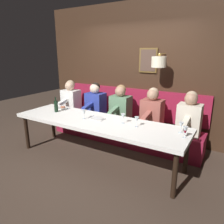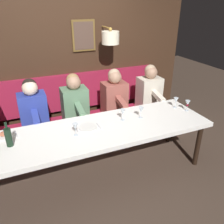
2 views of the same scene
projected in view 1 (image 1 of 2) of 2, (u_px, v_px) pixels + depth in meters
name	position (u px, v px, depth m)	size (l,w,h in m)	color
ground_plane	(98.00, 159.00, 3.81)	(12.00, 12.00, 0.00)	#423328
dining_table	(97.00, 124.00, 3.62)	(0.90, 3.12, 0.74)	white
banquette_bench	(121.00, 132.00, 4.48)	(0.52, 3.32, 0.45)	maroon
back_wall_panel	(134.00, 76.00, 4.63)	(0.59, 4.52, 2.90)	#382316
diner_nearest	(189.00, 115.00, 3.64)	(0.60, 0.40, 0.79)	beige
diner_near	(152.00, 110.00, 3.98)	(0.60, 0.40, 0.79)	#934C42
diner_middle	(120.00, 105.00, 4.32)	(0.60, 0.40, 0.79)	#567A5B
diner_far	(95.00, 102.00, 4.63)	(0.60, 0.40, 0.79)	#283893
diner_farthest	(71.00, 98.00, 4.99)	(0.60, 0.40, 0.79)	white
place_setting_0	(97.00, 118.00, 3.70)	(0.24, 0.31, 0.01)	silver
place_setting_1	(63.00, 108.00, 4.36)	(0.24, 0.32, 0.05)	silver
wine_glass_0	(137.00, 120.00, 3.27)	(0.07, 0.07, 0.16)	silver
wine_glass_1	(84.00, 112.00, 3.66)	(0.07, 0.07, 0.16)	silver
wine_glass_2	(185.00, 130.00, 2.85)	(0.07, 0.07, 0.16)	silver
wine_glass_3	(123.00, 117.00, 3.43)	(0.07, 0.07, 0.16)	silver
wine_glass_4	(181.00, 125.00, 3.02)	(0.07, 0.07, 0.16)	silver
wine_bottle	(56.00, 106.00, 4.09)	(0.08, 0.08, 0.30)	black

